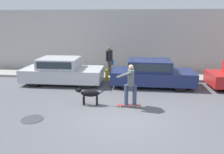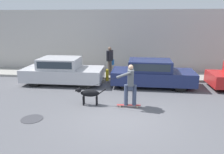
{
  "view_description": "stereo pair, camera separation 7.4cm",
  "coord_description": "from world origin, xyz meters",
  "px_view_note": "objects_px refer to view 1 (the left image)",
  "views": [
    {
      "loc": [
        0.39,
        -7.12,
        3.34
      ],
      "look_at": [
        -0.58,
        1.99,
        0.95
      ],
      "focal_mm": 35.0,
      "sensor_mm": 36.0,
      "label": 1
    },
    {
      "loc": [
        0.46,
        -7.12,
        3.34
      ],
      "look_at": [
        -0.58,
        1.99,
        0.95
      ],
      "focal_mm": 35.0,
      "sensor_mm": 36.0,
      "label": 2
    }
  ],
  "objects_px": {
    "parked_car_1": "(152,74)",
    "fire_hydrant": "(107,75)",
    "parked_car_0": "(62,71)",
    "skateboarder": "(130,83)",
    "pedestrian_with_bag": "(109,60)",
    "dog": "(89,94)"
  },
  "relations": [
    {
      "from": "dog",
      "to": "fire_hydrant",
      "type": "distance_m",
      "value": 3.66
    },
    {
      "from": "parked_car_0",
      "to": "fire_hydrant",
      "type": "height_order",
      "value": "parked_car_0"
    },
    {
      "from": "parked_car_1",
      "to": "fire_hydrant",
      "type": "xyz_separation_m",
      "value": [
        -2.43,
        0.73,
        -0.3
      ]
    },
    {
      "from": "skateboarder",
      "to": "fire_hydrant",
      "type": "relative_size",
      "value": 3.57
    },
    {
      "from": "parked_car_0",
      "to": "parked_car_1",
      "type": "relative_size",
      "value": 1.01
    },
    {
      "from": "dog",
      "to": "parked_car_0",
      "type": "bearing_deg",
      "value": -59.09
    },
    {
      "from": "dog",
      "to": "fire_hydrant",
      "type": "relative_size",
      "value": 1.78
    },
    {
      "from": "pedestrian_with_bag",
      "to": "dog",
      "type": "bearing_deg",
      "value": -62.76
    },
    {
      "from": "parked_car_0",
      "to": "dog",
      "type": "distance_m",
      "value": 3.59
    },
    {
      "from": "dog",
      "to": "skateboarder",
      "type": "relative_size",
      "value": 0.5
    },
    {
      "from": "parked_car_0",
      "to": "skateboarder",
      "type": "xyz_separation_m",
      "value": [
        3.73,
        -2.96,
        0.3
      ]
    },
    {
      "from": "parked_car_0",
      "to": "parked_car_1",
      "type": "bearing_deg",
      "value": -0.36
    },
    {
      "from": "pedestrian_with_bag",
      "to": "fire_hydrant",
      "type": "xyz_separation_m",
      "value": [
        -0.04,
        -0.92,
        -0.7
      ]
    },
    {
      "from": "pedestrian_with_bag",
      "to": "fire_hydrant",
      "type": "relative_size",
      "value": 2.43
    },
    {
      "from": "skateboarder",
      "to": "parked_car_1",
      "type": "bearing_deg",
      "value": -112.73
    },
    {
      "from": "pedestrian_with_bag",
      "to": "fire_hydrant",
      "type": "distance_m",
      "value": 1.16
    },
    {
      "from": "dog",
      "to": "pedestrian_with_bag",
      "type": "distance_m",
      "value": 4.61
    },
    {
      "from": "parked_car_1",
      "to": "fire_hydrant",
      "type": "relative_size",
      "value": 6.05
    },
    {
      "from": "parked_car_1",
      "to": "skateboarder",
      "type": "distance_m",
      "value": 3.15
    },
    {
      "from": "parked_car_0",
      "to": "fire_hydrant",
      "type": "distance_m",
      "value": 2.46
    },
    {
      "from": "parked_car_0",
      "to": "parked_car_1",
      "type": "distance_m",
      "value": 4.76
    },
    {
      "from": "parked_car_1",
      "to": "pedestrian_with_bag",
      "type": "xyz_separation_m",
      "value": [
        -2.38,
        1.65,
        0.4
      ]
    }
  ]
}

